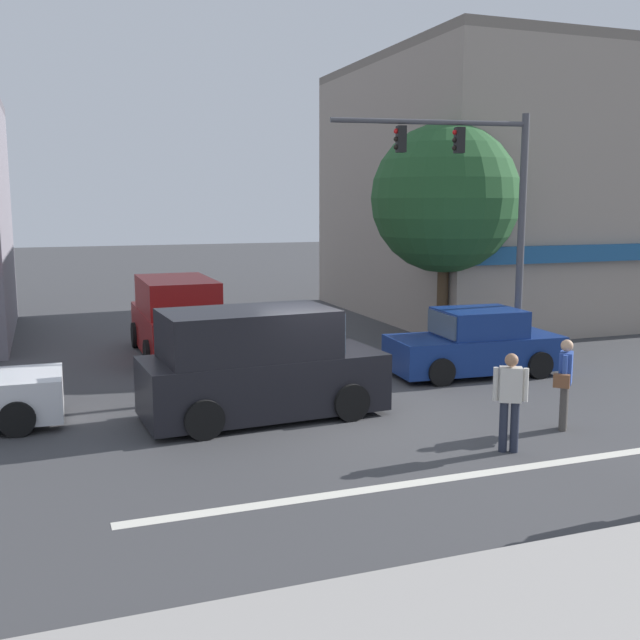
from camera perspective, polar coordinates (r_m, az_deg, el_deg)
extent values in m
plane|color=#3D3D3F|center=(14.48, 1.35, -7.52)|extent=(120.00, 120.00, 0.00)
cube|color=silver|center=(11.47, 7.91, -12.10)|extent=(9.00, 0.24, 0.01)
cube|color=gray|center=(29.32, 15.41, 9.21)|extent=(12.31, 11.26, 8.77)
cube|color=#1E5184|center=(24.92, 22.91, 4.81)|extent=(11.69, 0.24, 0.50)
cube|color=slate|center=(29.71, 15.79, 17.98)|extent=(12.31, 11.26, 0.30)
cylinder|color=#4C3823|center=(21.78, 9.30, 1.50)|extent=(0.32, 0.32, 2.64)
sphere|color=#235128|center=(21.59, 9.50, 9.13)|extent=(4.19, 4.19, 4.19)
cylinder|color=brown|center=(25.11, 10.93, 8.05)|extent=(0.22, 0.22, 7.54)
cube|color=#473828|center=(25.29, 11.17, 15.70)|extent=(1.40, 0.12, 0.10)
cylinder|color=#47474C|center=(19.08, 15.05, 5.64)|extent=(0.18, 0.18, 6.20)
cylinder|color=#47474C|center=(18.18, 8.45, 14.69)|extent=(4.77, 0.80, 0.12)
cube|color=black|center=(18.41, 10.58, 13.32)|extent=(0.23, 0.27, 0.60)
sphere|color=red|center=(18.38, 10.24, 13.90)|extent=(0.12, 0.12, 0.12)
sphere|color=black|center=(18.36, 10.22, 13.34)|extent=(0.12, 0.12, 0.12)
sphere|color=black|center=(18.35, 10.20, 12.78)|extent=(0.12, 0.12, 0.12)
cube|color=black|center=(17.91, 6.20, 13.54)|extent=(0.23, 0.27, 0.60)
sphere|color=red|center=(17.89, 5.83, 14.13)|extent=(0.12, 0.12, 0.12)
sphere|color=black|center=(17.87, 5.82, 13.56)|extent=(0.12, 0.12, 0.12)
sphere|color=black|center=(17.86, 5.81, 12.98)|extent=(0.12, 0.12, 0.12)
cube|color=maroon|center=(20.62, -10.93, -0.81)|extent=(1.85, 4.60, 1.10)
cube|color=maroon|center=(20.18, -10.88, 1.86)|extent=(1.81, 3.20, 0.90)
cube|color=#475666|center=(21.77, -11.57, 2.35)|extent=(1.66, 0.06, 0.76)
cylinder|color=black|center=(21.94, -13.88, -1.12)|extent=(0.20, 0.72, 0.72)
cylinder|color=black|center=(22.21, -9.16, -0.85)|extent=(0.20, 0.72, 0.72)
cylinder|color=black|center=(19.16, -12.94, -2.54)|extent=(0.20, 0.72, 0.72)
cylinder|color=black|center=(19.46, -7.55, -2.21)|extent=(0.20, 0.72, 0.72)
cylinder|color=black|center=(16.00, -21.75, -5.38)|extent=(0.64, 0.20, 0.64)
cylinder|color=black|center=(14.36, -22.09, -7.01)|extent=(0.64, 0.20, 0.64)
cube|color=navy|center=(18.38, 11.65, -2.41)|extent=(4.19, 1.94, 0.80)
cube|color=navy|center=(18.30, 12.00, -0.18)|extent=(1.99, 1.67, 0.64)
cube|color=#475666|center=(17.85, 9.27, -0.32)|extent=(0.14, 1.44, 0.54)
cylinder|color=black|center=(17.11, 9.23, -3.94)|extent=(0.65, 0.22, 0.64)
cylinder|color=black|center=(18.62, 6.94, -2.83)|extent=(0.65, 0.22, 0.64)
cylinder|color=black|center=(18.35, 16.40, -3.31)|extent=(0.65, 0.22, 0.64)
cylinder|color=black|center=(19.76, 13.71, -2.33)|extent=(0.65, 0.22, 0.64)
cube|color=black|center=(14.48, -4.31, -4.83)|extent=(4.70, 2.11, 1.10)
cube|color=black|center=(14.18, -5.50, -1.01)|extent=(3.30, 1.98, 0.90)
cube|color=#475666|center=(14.75, 0.49, -0.58)|extent=(0.16, 1.66, 0.76)
cylinder|color=black|center=(15.88, -0.52, -4.68)|extent=(0.73, 0.24, 0.72)
cylinder|color=black|center=(14.26, 2.39, -6.29)|extent=(0.73, 0.24, 0.72)
cylinder|color=black|center=(15.03, -10.63, -5.63)|extent=(0.73, 0.24, 0.72)
cylinder|color=black|center=(13.31, -8.83, -7.51)|extent=(0.73, 0.24, 0.72)
cylinder|color=#232838|center=(12.89, 13.79, -7.89)|extent=(0.14, 0.14, 0.86)
cylinder|color=#232838|center=(12.91, 14.60, -7.89)|extent=(0.14, 0.14, 0.86)
cube|color=beige|center=(12.72, 14.32, -4.78)|extent=(0.42, 0.36, 0.58)
sphere|color=#9E7051|center=(12.63, 14.39, -2.97)|extent=(0.22, 0.22, 0.22)
cylinder|color=beige|center=(12.69, 13.24, -4.77)|extent=(0.09, 0.09, 0.56)
cylinder|color=beige|center=(12.74, 15.40, -4.80)|extent=(0.09, 0.09, 0.56)
cylinder|color=#4C4742|center=(14.50, 18.11, -6.19)|extent=(0.14, 0.14, 0.86)
cylinder|color=#4C4742|center=(14.32, 18.05, -6.37)|extent=(0.14, 0.14, 0.86)
cube|color=#2D4CA5|center=(14.24, 18.22, -3.49)|extent=(0.41, 0.41, 0.58)
sphere|color=tan|center=(14.16, 18.30, -1.86)|extent=(0.22, 0.22, 0.22)
cylinder|color=#2D4CA5|center=(14.48, 18.29, -3.29)|extent=(0.09, 0.09, 0.56)
cylinder|color=#2D4CA5|center=(14.01, 18.15, -3.69)|extent=(0.09, 0.09, 0.56)
cube|color=brown|center=(13.97, 17.92, -4.44)|extent=(0.29, 0.28, 0.24)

